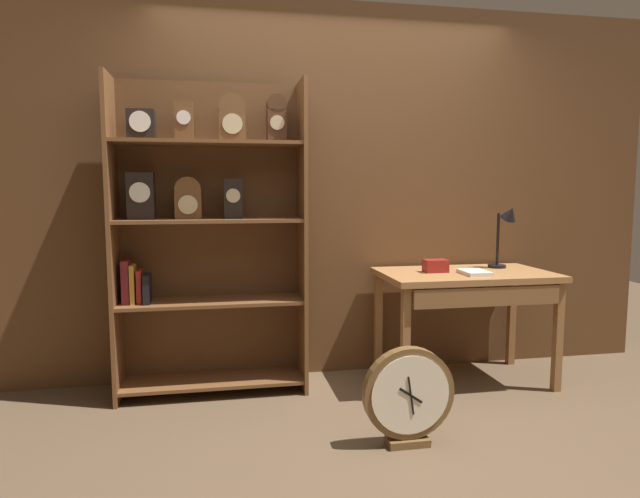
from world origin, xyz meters
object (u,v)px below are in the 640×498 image
object	(u,v)px
toolbox_small	(436,266)
round_clock_large	(408,396)
workbench	(467,286)
open_repair_manual	(475,272)
bookshelf	(206,229)
desk_lamp	(506,228)

from	to	relation	value
toolbox_small	round_clock_large	world-z (taller)	toolbox_small
workbench	open_repair_manual	bearing A→B (deg)	-85.46
bookshelf	open_repair_manual	xyz separation A→B (m)	(1.72, -0.26, -0.29)
desk_lamp	round_clock_large	bearing A→B (deg)	-137.92
workbench	desk_lamp	world-z (taller)	desk_lamp
desk_lamp	open_repair_manual	world-z (taller)	desk_lamp
bookshelf	toolbox_small	distance (m)	1.53
bookshelf	workbench	size ratio (longest dim) A/B	1.76
open_repair_manual	round_clock_large	xyz separation A→B (m)	(-0.71, -0.72, -0.51)
bookshelf	round_clock_large	bearing A→B (deg)	-43.96
open_repair_manual	round_clock_large	size ratio (longest dim) A/B	0.42
bookshelf	workbench	bearing A→B (deg)	-5.65
desk_lamp	round_clock_large	size ratio (longest dim) A/B	0.87
toolbox_small	round_clock_large	size ratio (longest dim) A/B	0.30
workbench	round_clock_large	distance (m)	1.14
toolbox_small	round_clock_large	distance (m)	1.12
open_repair_manual	round_clock_large	bearing A→B (deg)	-133.01
bookshelf	round_clock_large	xyz separation A→B (m)	(1.02, -0.98, -0.80)
toolbox_small	open_repair_manual	bearing A→B (deg)	-32.68
workbench	bookshelf	bearing A→B (deg)	174.35
open_repair_manual	bookshelf	bearing A→B (deg)	172.84
desk_lamp	open_repair_manual	bearing A→B (deg)	-146.18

